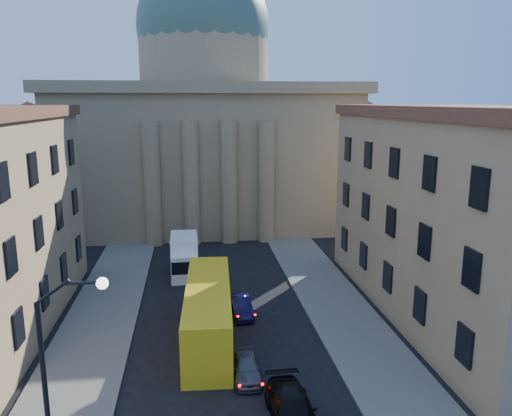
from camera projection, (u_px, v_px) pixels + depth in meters
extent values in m
cube|color=#605E58|center=(83.00, 364.00, 28.90)|extent=(5.00, 60.00, 0.15)
cube|color=#605E58|center=(365.00, 346.00, 31.05)|extent=(5.00, 60.00, 0.15)
cube|color=#837251|center=(206.00, 156.00, 65.16)|extent=(34.00, 26.00, 16.00)
cube|color=#837251|center=(205.00, 90.00, 63.40)|extent=(35.50, 27.50, 1.20)
cylinder|color=#837251|center=(204.00, 60.00, 62.65)|extent=(16.00, 16.00, 8.00)
sphere|color=#466053|center=(203.00, 27.00, 61.81)|extent=(16.40, 16.40, 16.40)
cube|color=#837251|center=(35.00, 180.00, 61.09)|extent=(13.00, 13.00, 11.00)
cone|color=#522B23|center=(29.00, 118.00, 59.52)|extent=(26.02, 26.02, 4.00)
cube|color=#837251|center=(365.00, 174.00, 66.40)|extent=(13.00, 13.00, 11.00)
cone|color=#522B23|center=(368.00, 117.00, 64.83)|extent=(26.02, 26.02, 4.00)
cylinder|color=#837251|center=(152.00, 184.00, 51.92)|extent=(1.80, 1.80, 13.00)
cylinder|color=#837251|center=(191.00, 184.00, 52.42)|extent=(1.80, 1.80, 13.00)
cylinder|color=#837251|center=(229.00, 183.00, 52.93)|extent=(1.80, 1.80, 13.00)
cylinder|color=#837251|center=(266.00, 182.00, 53.44)|extent=(1.80, 1.80, 13.00)
cube|color=tan|center=(468.00, 219.00, 34.55)|extent=(11.00, 26.00, 14.00)
cube|color=#522B23|center=(478.00, 112.00, 33.02)|extent=(11.60, 26.60, 0.80)
cylinder|color=black|center=(47.00, 403.00, 18.51)|extent=(0.20, 0.20, 8.00)
cylinder|color=black|center=(52.00, 292.00, 17.67)|extent=(1.30, 0.12, 0.96)
cylinder|color=black|center=(80.00, 283.00, 17.73)|extent=(1.30, 0.12, 0.12)
sphere|color=white|center=(102.00, 283.00, 17.84)|extent=(0.44, 0.44, 0.44)
imported|color=black|center=(293.00, 410.00, 23.52)|extent=(2.25, 5.13, 1.46)
imported|color=#505155|center=(247.00, 367.00, 27.49)|extent=(1.53, 3.74, 1.27)
imported|color=black|center=(241.00, 306.00, 35.63)|extent=(1.64, 3.97, 1.28)
cube|color=yellow|center=(208.00, 312.00, 32.03)|extent=(3.40, 12.41, 3.46)
cube|color=black|center=(208.00, 304.00, 31.92)|extent=(3.43, 11.75, 1.23)
cylinder|color=black|center=(188.00, 365.00, 27.84)|extent=(0.39, 1.13, 1.12)
cylinder|color=black|center=(228.00, 363.00, 28.01)|extent=(0.39, 1.13, 1.12)
cylinder|color=black|center=(194.00, 302.00, 36.55)|extent=(0.39, 1.13, 1.12)
cylinder|color=black|center=(225.00, 301.00, 36.72)|extent=(0.39, 1.13, 1.12)
cube|color=white|center=(185.00, 267.00, 42.35)|extent=(2.30, 2.40, 2.36)
cube|color=black|center=(185.00, 268.00, 41.20)|extent=(2.17, 0.15, 1.08)
cube|color=white|center=(184.00, 252.00, 44.81)|extent=(2.42, 4.17, 3.05)
cylinder|color=black|center=(173.00, 278.00, 41.99)|extent=(0.29, 0.89, 0.89)
cylinder|color=black|center=(197.00, 276.00, 42.27)|extent=(0.29, 0.89, 0.89)
cylinder|color=black|center=(174.00, 263.00, 45.79)|extent=(0.29, 0.89, 0.89)
cylinder|color=black|center=(195.00, 262.00, 46.07)|extent=(0.29, 0.89, 0.89)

